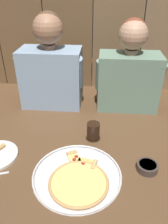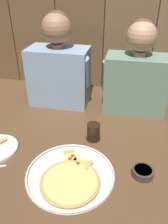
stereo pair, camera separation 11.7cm
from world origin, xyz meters
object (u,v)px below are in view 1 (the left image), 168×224
Objects in this scene: dipping_bowl at (147,167)px; pizza_tray at (77,177)px; diner_right at (129,71)px; drinking_glass at (93,131)px; diner_left at (51,67)px.

pizza_tray is at bearing -165.64° from dipping_bowl.
drinking_glass is at bearing -118.52° from diner_right.
drinking_glass is 0.97× the size of dipping_bowl.
diner_left reaches higher than dipping_bowl.
diner_right is (-0.05, 0.62, 0.24)m from dipping_bowl.
drinking_glass reaches higher than dipping_bowl.
diner_left is at bearing 179.97° from diner_right.
dipping_bowl is at bearing -46.95° from diner_left.
pizza_tray is 4.07× the size of dipping_bowl.
diner_right reaches higher than pizza_tray.
diner_left is at bearing 109.76° from pizza_tray.
diner_left reaches higher than drinking_glass.
pizza_tray is 0.79m from diner_left.
drinking_glass is (0.06, 0.31, 0.04)m from pizza_tray.
drinking_glass reaches higher than pizza_tray.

